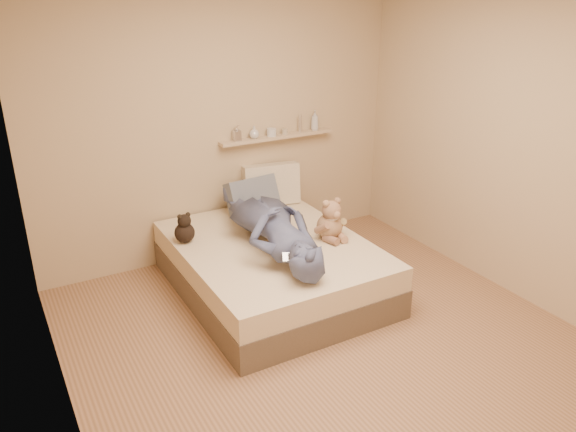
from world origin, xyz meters
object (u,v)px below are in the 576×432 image
game_console (294,257)px  pillow_cream (271,184)px  dark_plush (185,230)px  person (272,225)px  teddy_bear (331,222)px  bed (272,267)px  pillow_grey (253,196)px  wall_shelf (277,137)px

game_console → pillow_cream: size_ratio=0.34×
game_console → dark_plush: (-0.51, 0.96, -0.04)m
game_console → person: (0.09, 0.53, 0.04)m
teddy_bear → person: size_ratio=0.23×
teddy_bear → dark_plush: size_ratio=1.40×
bed → game_console: bearing=-101.5°
bed → teddy_bear: size_ratio=5.12×
person → bed: bearing=-109.5°
bed → game_console: game_console is taller
pillow_grey → person: size_ratio=0.31×
dark_plush → teddy_bear: bearing=-26.2°
pillow_cream → person: bearing=-117.6°
game_console → pillow_cream: (0.55, 1.41, 0.05)m
bed → dark_plush: 0.81m
wall_shelf → teddy_bear: bearing=-93.6°
game_console → pillow_grey: 1.30m
teddy_bear → pillow_cream: 1.00m
wall_shelf → game_console: bearing=-114.1°
dark_plush → game_console: bearing=-61.9°
game_console → person: person is taller
pillow_grey → pillow_cream: bearing=27.1°
person → wall_shelf: wall_shelf is taller
person → pillow_grey: bearing=-97.5°
teddy_bear → dark_plush: (-1.11, 0.55, -0.04)m
game_console → wall_shelf: 1.71m
teddy_bear → wall_shelf: size_ratio=0.31×
game_console → person: bearing=80.0°
dark_plush → pillow_grey: bearing=21.2°
bed → wall_shelf: wall_shelf is taller
bed → wall_shelf: size_ratio=1.58×
bed → wall_shelf: bearing=58.8°
dark_plush → pillow_cream: size_ratio=0.48×
dark_plush → wall_shelf: size_ratio=0.22×
person → wall_shelf: (0.57, 0.96, 0.46)m
teddy_bear → pillow_grey: (-0.32, 0.86, 0.02)m
bed → person: size_ratio=1.19×
game_console → teddy_bear: size_ratio=0.50×
person → pillow_cream: bearing=-111.0°
bed → wall_shelf: (0.55, 0.91, 0.88)m
bed → wall_shelf: 1.38m
wall_shelf → pillow_grey: bearing=-150.5°
pillow_grey → person: person is taller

